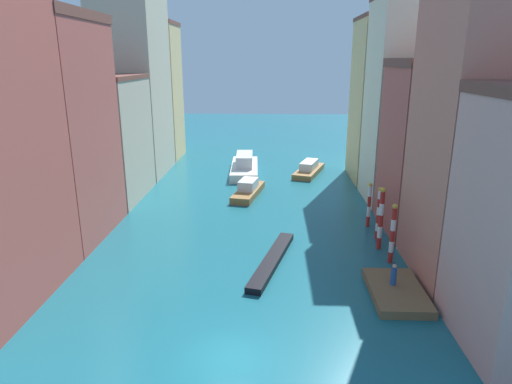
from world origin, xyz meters
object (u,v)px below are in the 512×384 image
at_px(vaporetto_white, 244,166).
at_px(motorboat_1, 309,169).
at_px(mooring_pole_0, 393,233).
at_px(mooring_pole_2, 379,213).
at_px(waterfront_dock, 396,292).
at_px(gondola_black, 272,260).
at_px(mooring_pole_3, 369,204).
at_px(mooring_pole_1, 381,218).
at_px(motorboat_0, 248,190).
at_px(person_on_dock, 394,275).

bearing_deg(vaporetto_white, motorboat_1, -0.63).
bearing_deg(mooring_pole_0, mooring_pole_2, 89.59).
bearing_deg(mooring_pole_0, motorboat_1, 98.44).
xyz_separation_m(waterfront_dock, mooring_pole_2, (0.83, 9.17, 1.95)).
bearing_deg(gondola_black, mooring_pole_3, 42.80).
relative_size(mooring_pole_3, vaporetto_white, 0.37).
bearing_deg(vaporetto_white, mooring_pole_2, -60.57).
relative_size(mooring_pole_1, vaporetto_white, 0.46).
relative_size(gondola_black, motorboat_0, 1.27).
bearing_deg(motorboat_0, mooring_pole_0, -55.57).
xyz_separation_m(mooring_pole_1, vaporetto_white, (-11.72, 23.35, -1.61)).
height_order(mooring_pole_0, motorboat_0, mooring_pole_0).
height_order(mooring_pole_0, motorboat_1, mooring_pole_0).
xyz_separation_m(vaporetto_white, gondola_black, (3.59, -26.18, -0.66)).
bearing_deg(person_on_dock, mooring_pole_1, 84.50).
xyz_separation_m(mooring_pole_2, motorboat_0, (-11.02, 11.57, -1.60)).
height_order(waterfront_dock, gondola_black, waterfront_dock).
height_order(mooring_pole_3, motorboat_0, mooring_pole_3).
height_order(mooring_pole_1, vaporetto_white, mooring_pole_1).
xyz_separation_m(person_on_dock, mooring_pole_2, (0.95, 8.72, 1.06)).
distance_m(waterfront_dock, gondola_black, 8.75).
bearing_deg(motorboat_1, mooring_pole_3, -78.66).
bearing_deg(mooring_pole_1, waterfront_dock, -94.18).
bearing_deg(mooring_pole_3, motorboat_1, 101.34).
distance_m(waterfront_dock, mooring_pole_0, 5.17).
bearing_deg(mooring_pole_2, motorboat_1, 100.26).
distance_m(gondola_black, motorboat_0, 16.64).
bearing_deg(motorboat_0, person_on_dock, -63.60).
xyz_separation_m(mooring_pole_1, motorboat_0, (-10.71, 13.59, -1.88)).
height_order(waterfront_dock, person_on_dock, person_on_dock).
relative_size(mooring_pole_0, mooring_pole_3, 1.13).
height_order(mooring_pole_0, vaporetto_white, mooring_pole_0).
bearing_deg(mooring_pole_1, mooring_pole_2, 81.36).
xyz_separation_m(person_on_dock, vaporetto_white, (-11.07, 30.04, -0.27)).
xyz_separation_m(mooring_pole_0, motorboat_1, (-3.81, 25.69, -1.65)).
bearing_deg(waterfront_dock, vaporetto_white, 110.16).
height_order(mooring_pole_1, motorboat_0, mooring_pole_1).
xyz_separation_m(mooring_pole_3, vaporetto_white, (-11.88, 18.51, -1.11)).
relative_size(vaporetto_white, motorboat_1, 1.32).
relative_size(mooring_pole_1, gondola_black, 0.52).
bearing_deg(gondola_black, mooring_pole_0, 2.73).
bearing_deg(motorboat_0, mooring_pole_1, -51.76).
relative_size(person_on_dock, motorboat_1, 0.17).
height_order(vaporetto_white, motorboat_1, vaporetto_white).
xyz_separation_m(waterfront_dock, gondola_black, (-7.61, 4.31, -0.04)).
bearing_deg(motorboat_0, motorboat_1, 53.39).
height_order(person_on_dock, mooring_pole_0, mooring_pole_0).
distance_m(person_on_dock, motorboat_1, 30.09).
distance_m(mooring_pole_2, vaporetto_white, 24.52).
xyz_separation_m(mooring_pole_3, motorboat_1, (-3.69, 18.42, -1.39)).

